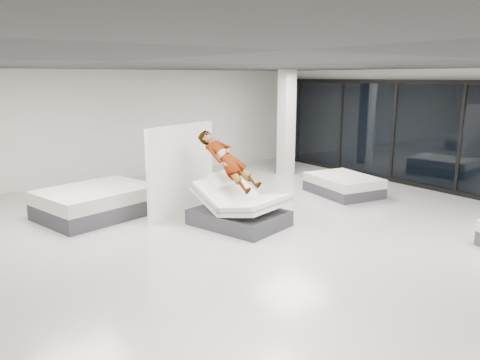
{
  "coord_description": "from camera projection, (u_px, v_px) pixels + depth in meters",
  "views": [
    {
      "loc": [
        -5.5,
        -6.28,
        3.0
      ],
      "look_at": [
        -0.23,
        1.04,
        1.0
      ],
      "focal_mm": 35.0,
      "sensor_mm": 36.0,
      "label": 1
    }
  ],
  "objects": [
    {
      "name": "flat_bed_left_far",
      "position": [
        96.0,
        202.0,
        10.23
      ],
      "size": [
        2.61,
        2.19,
        0.63
      ],
      "color": "#36363B",
      "rests_on": "floor"
    },
    {
      "name": "remote",
      "position": [
        248.0,
        179.0,
        9.59
      ],
      "size": [
        0.09,
        0.15,
        0.08
      ],
      "primitive_type": "cube",
      "rotation": [
        0.35,
        0.0,
        0.27
      ],
      "color": "black",
      "rests_on": "person"
    },
    {
      "name": "hero_bed",
      "position": [
        239.0,
        209.0,
        9.58
      ],
      "size": [
        1.78,
        2.09,
        1.05
      ],
      "color": "#36363B",
      "rests_on": "floor"
    },
    {
      "name": "person",
      "position": [
        228.0,
        170.0,
        9.6
      ],
      "size": [
        0.96,
        1.51,
        1.53
      ],
      "primitive_type": "imported",
      "rotation": [
        0.71,
        0.0,
        0.27
      ],
      "color": "slate",
      "rests_on": "hero_bed"
    },
    {
      "name": "storefront_glazing",
      "position": [
        461.0,
        139.0,
        11.81
      ],
      "size": [
        0.12,
        13.4,
        2.92
      ],
      "color": "#212B38",
      "rests_on": "floor"
    },
    {
      "name": "divider_panel",
      "position": [
        182.0,
        170.0,
        10.3
      ],
      "size": [
        2.05,
        0.93,
        1.99
      ],
      "primitive_type": "cube",
      "rotation": [
        0.0,
        0.0,
        0.4
      ],
      "color": "silver",
      "rests_on": "floor"
    },
    {
      "name": "room",
      "position": [
        284.0,
        156.0,
        8.41
      ],
      "size": [
        14.0,
        14.04,
        3.2
      ],
      "color": "beige",
      "rests_on": "ground"
    },
    {
      "name": "flat_bed_right_far",
      "position": [
        343.0,
        185.0,
        12.13
      ],
      "size": [
        1.61,
        1.97,
        0.49
      ],
      "color": "#36363B",
      "rests_on": "floor"
    },
    {
      "name": "column",
      "position": [
        286.0,
        123.0,
        14.26
      ],
      "size": [
        0.4,
        0.4,
        3.2
      ],
      "primitive_type": "cube",
      "color": "silver",
      "rests_on": "floor"
    }
  ]
}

